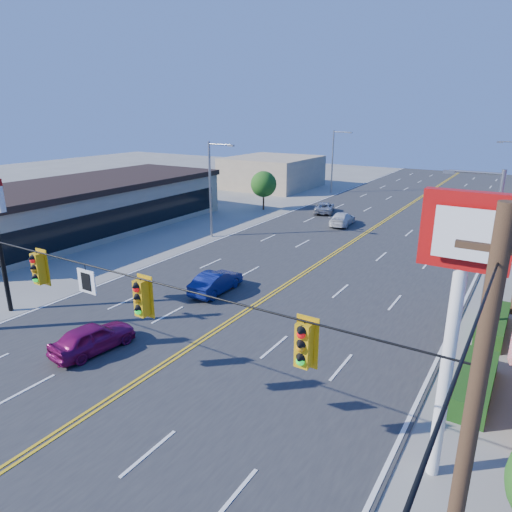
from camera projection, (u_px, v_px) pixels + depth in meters
The scene contains 14 objects.
ground at pixel (82, 420), 16.05m from camera, with size 160.00×160.00×0.00m, color gray.
road at pixel (319, 264), 32.21m from camera, with size 20.00×120.00×0.06m, color #2D2D30.
signal_span at pixel (62, 290), 14.63m from camera, with size 24.32×0.34×9.00m.
kfc_pylon at pixel (459, 285), 11.90m from camera, with size 2.20×0.36×8.50m.
strip_mall at pixel (86, 205), 41.01m from camera, with size 10.40×26.40×4.40m.
streetlight_se at pixel (487, 247), 20.55m from camera, with size 2.55×0.25×8.00m.
streetlight_sw at pixel (212, 185), 37.90m from camera, with size 2.55×0.25×8.00m.
streetlight_nw at pixel (334, 158), 58.91m from camera, with size 2.55×0.25×8.00m.
tree_west at pixel (264, 184), 49.24m from camera, with size 2.80×2.80×4.20m.
bld_west_far at pixel (272, 172), 64.29m from camera, with size 11.00×12.00×4.20m, color tan.
car_magenta at pixel (93, 339), 20.38m from camera, with size 1.54×3.83×1.31m, color #7D0D4F.
car_blue at pixel (216, 283), 27.02m from camera, with size 1.37×3.93×1.29m, color navy.
car_white at pixel (342, 219), 42.93m from camera, with size 1.69×4.17×1.21m, color silver.
car_silver at pixel (324, 208), 48.15m from camera, with size 1.88×4.07×1.13m, color #AEAEB4.
Camera 1 is at (12.38, -8.23, 10.38)m, focal length 32.00 mm.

